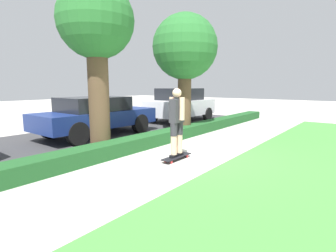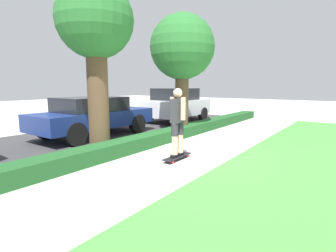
{
  "view_description": "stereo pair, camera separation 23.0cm",
  "coord_description": "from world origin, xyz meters",
  "views": [
    {
      "loc": [
        -5.68,
        -3.64,
        1.83
      ],
      "look_at": [
        -0.23,
        0.6,
        0.76
      ],
      "focal_mm": 28.0,
      "sensor_mm": 36.0,
      "label": 1
    },
    {
      "loc": [
        -5.82,
        -3.46,
        1.83
      ],
      "look_at": [
        -0.23,
        0.6,
        0.76
      ],
      "focal_mm": 28.0,
      "sensor_mm": 36.0,
      "label": 2
    }
  ],
  "objects": [
    {
      "name": "ground_plane",
      "position": [
        0.0,
        0.0,
        0.0
      ],
      "size": [
        60.0,
        60.0,
        0.0
      ],
      "primitive_type": "plane",
      "color": "#BCB7AD"
    },
    {
      "name": "grass_lawn_strip",
      "position": [
        0.0,
        -3.0,
        0.01
      ],
      "size": [
        18.13,
        4.0,
        0.01
      ],
      "color": "#47933D",
      "rests_on": "ground_plane"
    },
    {
      "name": "street_asphalt",
      "position": [
        0.0,
        4.2,
        0.0
      ],
      "size": [
        18.13,
        5.0,
        0.01
      ],
      "color": "#38383A",
      "rests_on": "ground_plane"
    },
    {
      "name": "hedge_row",
      "position": [
        0.0,
        1.6,
        0.19
      ],
      "size": [
        18.13,
        0.6,
        0.37
      ],
      "color": "#1E5123",
      "rests_on": "ground_plane"
    },
    {
      "name": "skateboard",
      "position": [
        -0.58,
        0.06,
        0.08
      ],
      "size": [
        0.98,
        0.24,
        0.09
      ],
      "color": "black",
      "rests_on": "ground_plane"
    },
    {
      "name": "skater_person",
      "position": [
        -0.58,
        0.06,
        0.98
      ],
      "size": [
        0.5,
        0.43,
        1.67
      ],
      "color": "black",
      "rests_on": "skateboard"
    },
    {
      "name": "tree_near",
      "position": [
        -1.26,
        2.15,
        3.28
      ],
      "size": [
        1.98,
        1.98,
        4.48
      ],
      "color": "brown",
      "rests_on": "ground_plane"
    },
    {
      "name": "tree_mid",
      "position": [
        2.39,
        1.87,
        3.12
      ],
      "size": [
        2.34,
        2.34,
        4.38
      ],
      "color": "brown",
      "rests_on": "ground_plane"
    },
    {
      "name": "parked_car_middle",
      "position": [
        0.19,
        4.23,
        0.77
      ],
      "size": [
        4.42,
        1.88,
        1.42
      ],
      "rotation": [
        0.0,
        0.0,
        0.0
      ],
      "color": "navy",
      "rests_on": "ground_plane"
    },
    {
      "name": "parked_car_rear",
      "position": [
        5.33,
        4.11,
        0.86
      ],
      "size": [
        3.88,
        2.02,
        1.68
      ],
      "rotation": [
        0.0,
        0.0,
        0.02
      ],
      "color": "silver",
      "rests_on": "ground_plane"
    }
  ]
}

